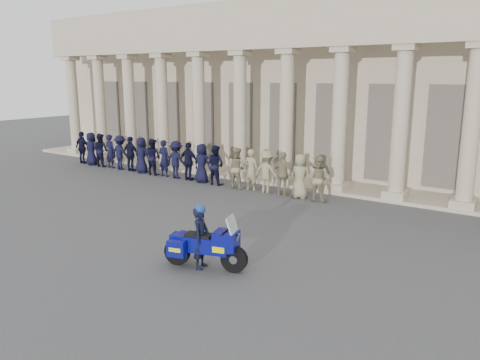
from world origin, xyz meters
TOP-DOWN VIEW (x-y plane):
  - ground at (0.00, 0.00)m, footprint 90.00×90.00m
  - building at (-0.00, 14.74)m, footprint 40.00×12.50m
  - officer_rank at (-6.34, 6.24)m, footprint 16.22×0.72m
  - motorcycle at (1.73, -1.91)m, footprint 2.34×1.25m
  - rider at (1.60, -1.94)m, footprint 0.56×0.71m

SIDE VIEW (x-z plane):
  - ground at x=0.00m, z-range 0.00..0.00m
  - motorcycle at x=1.73m, z-range -0.10..1.43m
  - rider at x=1.60m, z-range -0.01..1.78m
  - officer_rank at x=-6.34m, z-range 0.00..1.90m
  - building at x=0.00m, z-range 0.02..9.02m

